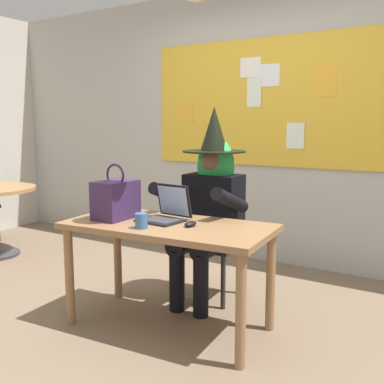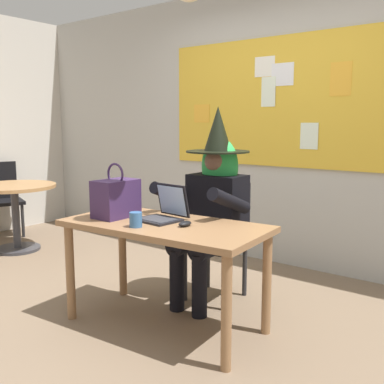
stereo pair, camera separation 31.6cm
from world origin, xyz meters
TOP-DOWN VIEW (x-y plane):
  - ground_plane at (0.00, 0.00)m, footprint 24.00×24.00m
  - wall_back_bulletin at (0.00, 1.72)m, footprint 6.78×1.94m
  - desk_main at (0.06, -0.04)m, footprint 1.40×0.76m
  - chair_at_desk at (0.04, 0.65)m, footprint 0.45×0.45m
  - person_costumed at (0.05, 0.53)m, footprint 0.60×0.71m
  - laptop at (-0.01, 0.04)m, footprint 0.30×0.30m
  - computer_mouse at (0.23, -0.03)m, footprint 0.06×0.11m
  - handbag at (-0.33, -0.10)m, footprint 0.20×0.30m
  - coffee_mug at (-0.01, -0.23)m, footprint 0.08×0.08m

SIDE VIEW (x-z plane):
  - ground_plane at x=0.00m, z-range 0.00..0.00m
  - chair_at_desk at x=0.04m, z-range 0.05..0.96m
  - desk_main at x=0.06m, z-range 0.26..0.97m
  - computer_mouse at x=0.23m, z-range 0.71..0.74m
  - coffee_mug at x=-0.01m, z-range 0.71..0.81m
  - laptop at x=-0.01m, z-range 0.64..0.88m
  - person_costumed at x=0.05m, z-range 0.06..1.54m
  - handbag at x=-0.33m, z-range 0.66..1.03m
  - wall_back_bulletin at x=0.00m, z-range 0.01..2.67m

